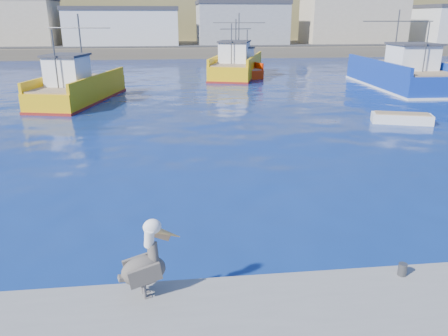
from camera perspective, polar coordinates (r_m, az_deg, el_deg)
name	(u,v)px	position (r m, az deg, el deg)	size (l,w,h in m)	color
ground	(249,233)	(13.33, 3.31, -8.48)	(260.00, 260.00, 0.00)	#071158
dock_bollards	(301,276)	(10.27, 10.09, -13.74)	(36.20, 0.20, 0.30)	#4C4C4C
far_shore	(178,5)	(120.87, -5.99, 20.43)	(200.00, 81.00, 24.00)	brown
trawler_yellow_a	(78,88)	(35.44, -18.58, 9.83)	(6.03, 11.28, 6.44)	#E1AA0C
trawler_yellow_b	(236,66)	(48.55, 1.63, 13.16)	(7.56, 12.75, 6.61)	#E1AA0C
trawler_blue	(400,74)	(43.67, 22.02, 11.26)	(6.64, 13.98, 6.84)	navy
boat_orange	(239,67)	(48.48, 2.00, 13.02)	(4.49, 7.41, 5.90)	#EE2D03
skiff_mid	(402,119)	(28.93, 22.18, 5.93)	(3.69, 2.23, 0.76)	silver
skiff_far	(447,67)	(61.78, 27.12, 11.67)	(3.86, 3.66, 0.86)	silver
pelican	(146,264)	(9.57, -10.21, -12.23)	(1.40, 0.83, 1.75)	#595451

